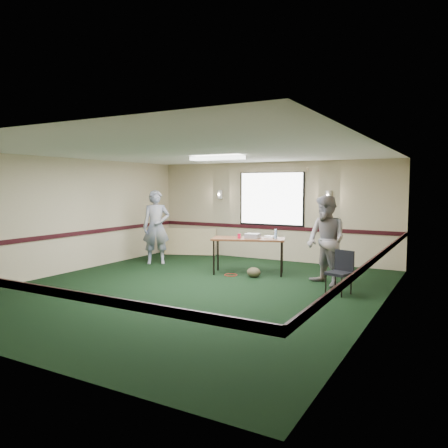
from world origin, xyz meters
The scene contains 13 objects.
ground centered at (0.00, 0.00, 0.00)m, with size 8.00×8.00×0.00m, color black.
room_shell centered at (0.00, 2.12, 1.58)m, with size 8.00×8.02×8.00m.
folding_table centered at (0.31, 1.92, 0.78)m, with size 1.80×1.19×0.84m.
projector centered at (0.39, 1.96, 0.89)m, with size 0.32×0.27×0.11m, color gray.
game_console centered at (0.74, 2.17, 0.86)m, with size 0.22×0.17×0.05m, color white.
red_cup centered at (0.16, 1.74, 0.89)m, with size 0.07×0.07×0.11m, color red.
water_bottle centered at (0.91, 2.11, 0.95)m, with size 0.07×0.07×0.22m, color #80A6D1.
duffel_bag centered at (0.59, 1.60, 0.11)m, with size 0.32×0.24×0.23m, color #4C432B.
cable_coil centered at (0.04, 1.56, 0.01)m, with size 0.30×0.30×0.02m, color red.
folded_table centered at (-2.43, 3.60, 0.39)m, with size 1.53×0.07×0.79m, color tan.
conference_chair centered at (2.67, 1.08, 0.48)m, with size 0.50×0.51×0.82m.
person_left centered at (-2.41, 1.95, 0.97)m, with size 0.71×0.46×1.93m, color #415290.
person_right centered at (2.22, 1.61, 0.93)m, with size 0.90×0.70×1.86m, color #697DA4.
Camera 1 is at (4.70, -7.15, 2.05)m, focal length 35.00 mm.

